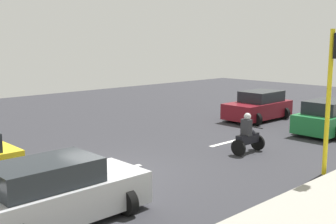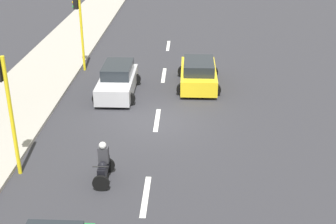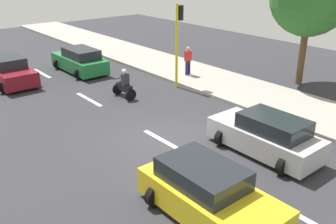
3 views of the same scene
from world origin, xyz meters
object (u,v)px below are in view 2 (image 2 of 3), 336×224
(traffic_light_corner, at_px, (6,100))
(traffic_light_midblock, at_px, (79,21))
(car_silver, at_px, (118,81))
(motorcycle, at_px, (104,165))
(car_yellow_cab, at_px, (198,74))

(traffic_light_corner, relative_size, traffic_light_midblock, 1.00)
(car_silver, bearing_deg, motorcycle, 94.73)
(car_silver, relative_size, motorcycle, 2.71)
(car_yellow_cab, bearing_deg, traffic_light_corner, 53.31)
(motorcycle, height_order, traffic_light_corner, traffic_light_corner)
(traffic_light_midblock, bearing_deg, car_yellow_cab, 161.01)
(motorcycle, bearing_deg, traffic_light_midblock, -74.47)
(traffic_light_corner, bearing_deg, car_silver, -108.29)
(car_yellow_cab, height_order, car_silver, same)
(car_silver, bearing_deg, traffic_light_midblock, -53.99)
(car_silver, relative_size, traffic_light_corner, 0.92)
(car_yellow_cab, height_order, traffic_light_corner, traffic_light_corner)
(traffic_light_corner, bearing_deg, car_yellow_cab, -126.69)
(traffic_light_corner, xyz_separation_m, traffic_light_midblock, (0.00, -11.46, 0.00))
(motorcycle, relative_size, traffic_light_midblock, 0.34)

